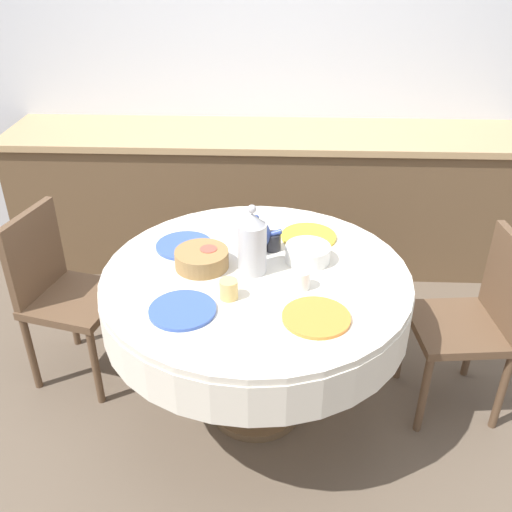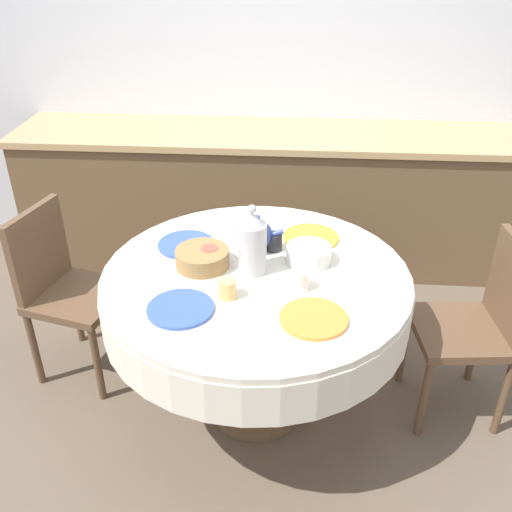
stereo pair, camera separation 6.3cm
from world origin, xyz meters
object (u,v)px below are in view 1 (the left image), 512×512
Objects in this scene: chair_left at (476,317)px; coffee_carafe at (252,243)px; chair_right at (60,288)px; teapot at (256,235)px.

coffee_carafe reaches higher than chair_left.
chair_left is at bearing 100.00° from chair_right.
coffee_carafe is (-0.99, -0.08, 0.40)m from chair_left.
chair_right is at bearing 80.00° from chair_left.
chair_left is at bearing -5.39° from teapot.
chair_left and chair_right have the same top height.
teapot is (-0.98, 0.09, 0.34)m from chair_left.
coffee_carafe is 0.18m from teapot.
chair_left is 1.05m from teapot.
chair_right is 1.00m from teapot.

